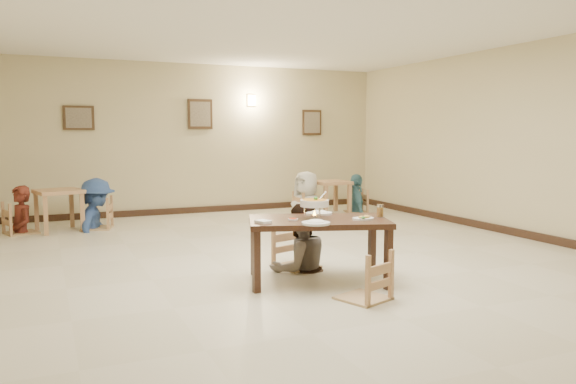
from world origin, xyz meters
name	(u,v)px	position (x,y,z in m)	size (l,w,h in m)	color
floor	(298,265)	(0.00, 0.00, 0.00)	(10.00, 10.00, 0.00)	beige
ceiling	(299,15)	(0.00, 0.00, 3.00)	(10.00, 10.00, 0.00)	white
wall_back	(195,139)	(0.00, 5.00, 1.50)	(10.00, 10.00, 0.00)	beige
wall_right	(542,141)	(4.00, 0.00, 1.50)	(10.00, 10.00, 0.00)	beige
baseboard_back	(197,210)	(0.00, 4.97, 0.06)	(8.00, 0.06, 0.12)	#311E14
baseboard_right	(536,236)	(3.97, 0.00, 0.06)	(0.06, 10.00, 0.12)	#311E14
picture_a	(79,118)	(-2.20, 4.96, 1.90)	(0.55, 0.04, 0.45)	#3C2818
picture_b	(200,114)	(0.10, 4.96, 2.00)	(0.50, 0.04, 0.60)	#3C2818
picture_c	(312,123)	(2.60, 4.96, 1.85)	(0.45, 0.04, 0.55)	#3C2818
wall_sconce	(252,100)	(1.20, 4.96, 2.30)	(0.16, 0.05, 0.22)	#FFD88C
main_table	(318,226)	(-0.13, -0.81, 0.62)	(1.67, 1.26, 0.70)	#3C2216
chair_far	(296,228)	(-0.07, -0.10, 0.48)	(0.45, 0.45, 0.96)	tan
chair_near	(364,253)	(-0.02, -1.56, 0.46)	(0.44, 0.44, 0.93)	tan
main_diner	(300,204)	(-0.07, -0.20, 0.79)	(0.77, 0.60, 1.58)	gray
curry_warmer	(315,203)	(-0.15, -0.76, 0.86)	(0.35, 0.31, 0.28)	silver
rice_plate_far	(319,213)	(0.02, -0.52, 0.71)	(0.32, 0.32, 0.07)	white
rice_plate_near	(316,223)	(-0.31, -1.12, 0.71)	(0.29, 0.29, 0.07)	white
fried_plate	(363,218)	(0.29, -1.05, 0.71)	(0.24, 0.24, 0.05)	white
chili_dish	(293,219)	(-0.42, -0.79, 0.71)	(0.11, 0.11, 0.02)	white
napkin_cutlery	(263,222)	(-0.78, -0.83, 0.71)	(0.18, 0.25, 0.03)	white
drink_glass	(380,211)	(0.55, -0.97, 0.76)	(0.07, 0.07, 0.14)	white
bg_table_left	(59,198)	(-2.62, 3.77, 0.56)	(0.84, 0.84, 0.69)	tan
bg_table_right	(331,187)	(2.47, 3.79, 0.53)	(0.68, 0.68, 0.66)	tan
bg_chair_ll	(20,204)	(-3.21, 3.77, 0.49)	(0.46, 0.46, 0.98)	tan
bg_chair_lr	(96,199)	(-2.04, 3.76, 0.51)	(0.48, 0.48, 1.02)	tan
bg_chair_rl	(306,193)	(1.91, 3.78, 0.44)	(0.41, 0.41, 0.88)	tan
bg_chair_rr	(356,191)	(3.02, 3.74, 0.44)	(0.41, 0.41, 0.88)	tan
bg_diner_a	(19,186)	(-3.21, 3.77, 0.78)	(0.57, 0.37, 1.56)	#5C2319
bg_diner_b	(95,178)	(-2.04, 3.76, 0.86)	(1.11, 0.64, 1.72)	#35538D
bg_diner_c	(306,171)	(1.91, 3.78, 0.87)	(0.85, 0.55, 1.74)	silver
bg_diner_d	(356,174)	(3.02, 3.74, 0.79)	(0.92, 0.38, 1.58)	teal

